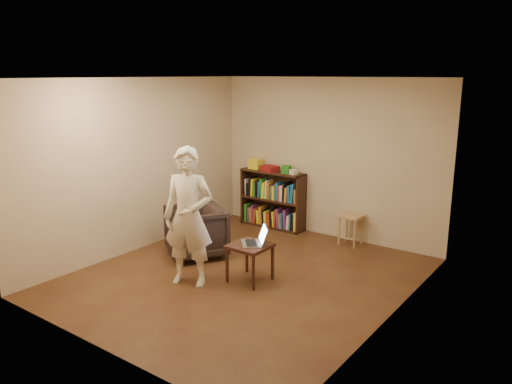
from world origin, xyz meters
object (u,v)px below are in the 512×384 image
Objects in this scene: armchair at (196,232)px; person at (188,217)px; bookshelf at (273,202)px; stool at (351,221)px; laptop at (256,240)px; side_table at (250,251)px.

person reaches higher than armchair.
stool is (1.53, -0.06, -0.05)m from bookshelf.
armchair is at bearing -132.15° from stool.
laptop is (1.26, -0.21, 0.18)m from armchair.
laptop is (1.15, -2.08, 0.12)m from bookshelf.
person is at bearing -138.02° from side_table.
bookshelf is 2.39m from laptop.
laptop is at bearing 22.72° from armchair.
bookshelf reaches higher than stool.
bookshelf is at bearing 177.61° from stool.
side_table is at bearing -101.83° from stool.
armchair is 1.23m from side_table.
bookshelf is 2.48× the size of stool.
side_table is at bearing -87.73° from laptop.
person is at bearing -19.22° from armchair.
laptop is (0.06, 0.06, 0.14)m from side_table.
person is at bearing -78.92° from bookshelf.
armchair is 1.64× the size of side_table.
person is (-0.63, -0.58, 0.33)m from laptop.
armchair reaches higher than laptop.
bookshelf is at bearing 117.14° from side_table.
laptop is (-0.38, -2.02, 0.17)m from stool.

